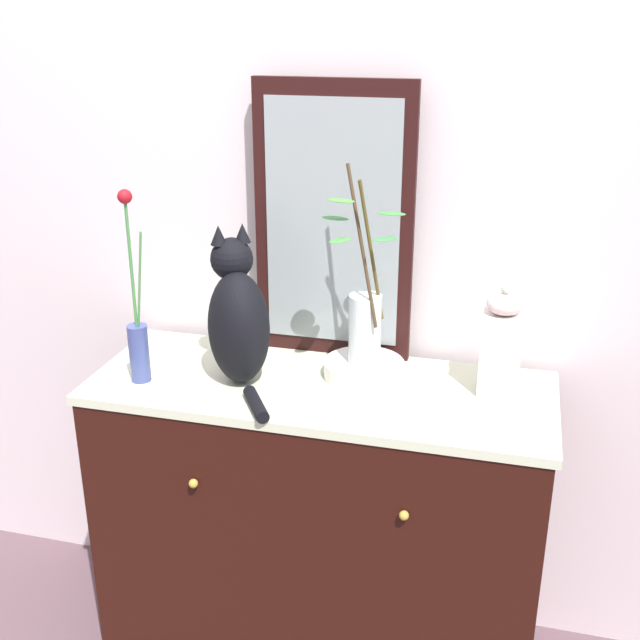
{
  "coord_description": "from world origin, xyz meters",
  "views": [
    {
      "loc": [
        0.46,
        -1.79,
        1.8
      ],
      "look_at": [
        0.0,
        0.0,
        1.07
      ],
      "focal_mm": 44.05,
      "sensor_mm": 36.0,
      "label": 1
    }
  ],
  "objects_px": {
    "bowl_porcelain": "(364,369)",
    "cat_sitting": "(238,319)",
    "vase_slim_green": "(138,335)",
    "sideboard": "(320,526)",
    "mirror_leaning": "(333,224)",
    "vase_glass_clear": "(365,321)",
    "jar_lidded_porcelain": "(501,345)"
  },
  "relations": [
    {
      "from": "bowl_porcelain",
      "to": "cat_sitting",
      "type": "bearing_deg",
      "value": -163.36
    },
    {
      "from": "mirror_leaning",
      "to": "cat_sitting",
      "type": "relative_size",
      "value": 1.84
    },
    {
      "from": "cat_sitting",
      "to": "sideboard",
      "type": "bearing_deg",
      "value": 6.63
    },
    {
      "from": "sideboard",
      "to": "jar_lidded_porcelain",
      "type": "height_order",
      "value": "jar_lidded_porcelain"
    },
    {
      "from": "vase_glass_clear",
      "to": "bowl_porcelain",
      "type": "bearing_deg",
      "value": 85.3
    },
    {
      "from": "vase_slim_green",
      "to": "jar_lidded_porcelain",
      "type": "relative_size",
      "value": 1.77
    },
    {
      "from": "mirror_leaning",
      "to": "jar_lidded_porcelain",
      "type": "height_order",
      "value": "mirror_leaning"
    },
    {
      "from": "sideboard",
      "to": "bowl_porcelain",
      "type": "distance_m",
      "value": 0.49
    },
    {
      "from": "cat_sitting",
      "to": "bowl_porcelain",
      "type": "height_order",
      "value": "cat_sitting"
    },
    {
      "from": "cat_sitting",
      "to": "bowl_porcelain",
      "type": "xyz_separation_m",
      "value": [
        0.31,
        0.09,
        -0.15
      ]
    },
    {
      "from": "sideboard",
      "to": "mirror_leaning",
      "type": "xyz_separation_m",
      "value": [
        -0.02,
        0.21,
        0.82
      ]
    },
    {
      "from": "mirror_leaning",
      "to": "vase_glass_clear",
      "type": "distance_m",
      "value": 0.28
    },
    {
      "from": "mirror_leaning",
      "to": "jar_lidded_porcelain",
      "type": "bearing_deg",
      "value": -15.83
    },
    {
      "from": "mirror_leaning",
      "to": "vase_slim_green",
      "type": "height_order",
      "value": "mirror_leaning"
    },
    {
      "from": "vase_slim_green",
      "to": "bowl_porcelain",
      "type": "distance_m",
      "value": 0.6
    },
    {
      "from": "vase_glass_clear",
      "to": "vase_slim_green",
      "type": "bearing_deg",
      "value": -164.1
    },
    {
      "from": "vase_slim_green",
      "to": "vase_glass_clear",
      "type": "height_order",
      "value": "vase_glass_clear"
    },
    {
      "from": "sideboard",
      "to": "cat_sitting",
      "type": "relative_size",
      "value": 2.96
    },
    {
      "from": "cat_sitting",
      "to": "vase_glass_clear",
      "type": "height_order",
      "value": "vase_glass_clear"
    },
    {
      "from": "cat_sitting",
      "to": "vase_glass_clear",
      "type": "xyz_separation_m",
      "value": [
        0.31,
        0.09,
        -0.01
      ]
    },
    {
      "from": "cat_sitting",
      "to": "jar_lidded_porcelain",
      "type": "relative_size",
      "value": 1.42
    },
    {
      "from": "vase_slim_green",
      "to": "vase_glass_clear",
      "type": "distance_m",
      "value": 0.59
    },
    {
      "from": "bowl_porcelain",
      "to": "vase_slim_green",
      "type": "bearing_deg",
      "value": -163.75
    },
    {
      "from": "bowl_porcelain",
      "to": "vase_glass_clear",
      "type": "bearing_deg",
      "value": -94.7
    },
    {
      "from": "sideboard",
      "to": "vase_slim_green",
      "type": "xyz_separation_m",
      "value": [
        -0.46,
        -0.1,
        0.58
      ]
    },
    {
      "from": "cat_sitting",
      "to": "vase_slim_green",
      "type": "relative_size",
      "value": 0.8
    },
    {
      "from": "bowl_porcelain",
      "to": "vase_glass_clear",
      "type": "distance_m",
      "value": 0.14
    },
    {
      "from": "cat_sitting",
      "to": "vase_slim_green",
      "type": "distance_m",
      "value": 0.26
    },
    {
      "from": "mirror_leaning",
      "to": "vase_glass_clear",
      "type": "relative_size",
      "value": 1.45
    },
    {
      "from": "cat_sitting",
      "to": "vase_slim_green",
      "type": "height_order",
      "value": "vase_slim_green"
    },
    {
      "from": "vase_slim_green",
      "to": "bowl_porcelain",
      "type": "height_order",
      "value": "vase_slim_green"
    },
    {
      "from": "vase_slim_green",
      "to": "bowl_porcelain",
      "type": "bearing_deg",
      "value": 16.25
    }
  ]
}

